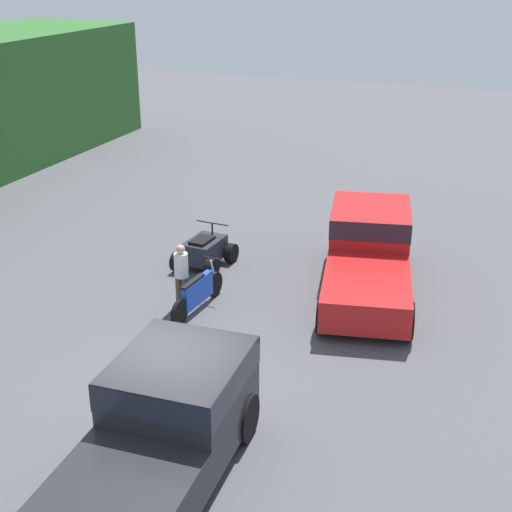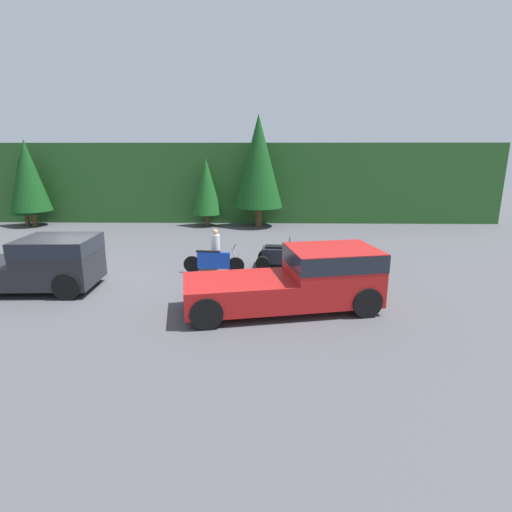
{
  "view_description": "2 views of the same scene",
  "coord_description": "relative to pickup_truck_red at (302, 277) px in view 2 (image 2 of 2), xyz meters",
  "views": [
    {
      "loc": [
        -10.03,
        -5.58,
        8.23
      ],
      "look_at": [
        6.09,
        0.56,
        0.95
      ],
      "focal_mm": 50.0,
      "sensor_mm": 36.0,
      "label": 1
    },
    {
      "loc": [
        6.38,
        -13.63,
        4.65
      ],
      "look_at": [
        6.09,
        0.56,
        0.95
      ],
      "focal_mm": 28.0,
      "sensor_mm": 36.0,
      "label": 2
    }
  ],
  "objects": [
    {
      "name": "hillside_backdrop",
      "position": [
        -7.54,
        18.12,
        1.64
      ],
      "size": [
        44.0,
        6.0,
        5.25
      ],
      "color": "#2D6028",
      "rests_on": "ground_plane"
    },
    {
      "name": "tree_right",
      "position": [
        -1.54,
        14.02,
        3.09
      ],
      "size": [
        3.05,
        3.05,
        6.94
      ],
      "color": "brown",
      "rests_on": "ground_plane"
    },
    {
      "name": "tree_mid_left",
      "position": [
        -16.14,
        13.88,
        2.23
      ],
      "size": [
        2.41,
        2.41,
        5.48
      ],
      "color": "brown",
      "rests_on": "ground_plane"
    },
    {
      "name": "pickup_truck_second",
      "position": [
        -9.03,
        1.5,
        -0.0
      ],
      "size": [
        5.38,
        2.42,
        1.86
      ],
      "rotation": [
        0.0,
        0.0,
        0.04
      ],
      "color": "#232328",
      "rests_on": "ground_plane"
    },
    {
      "name": "ground_plane",
      "position": [
        -7.54,
        2.12,
        -0.99
      ],
      "size": [
        80.0,
        80.0,
        0.0
      ],
      "primitive_type": "plane",
      "color": "#4C4C51"
    },
    {
      "name": "quad_atv",
      "position": [
        -0.59,
        4.58,
        -0.53
      ],
      "size": [
        1.85,
        1.44,
        1.18
      ],
      "rotation": [
        0.0,
        0.0,
        -0.08
      ],
      "color": "black",
      "rests_on": "ground_plane"
    },
    {
      "name": "tree_mid_right",
      "position": [
        -4.86,
        14.12,
        1.55
      ],
      "size": [
        1.9,
        1.9,
        4.32
      ],
      "color": "brown",
      "rests_on": "ground_plane"
    },
    {
      "name": "tree_left",
      "position": [
        -16.6,
        13.89,
        1.56
      ],
      "size": [
        1.9,
        1.9,
        4.33
      ],
      "color": "brown",
      "rests_on": "ground_plane"
    },
    {
      "name": "pickup_truck_red",
      "position": [
        0.0,
        0.0,
        0.0
      ],
      "size": [
        6.1,
        3.27,
        1.86
      ],
      "rotation": [
        0.0,
        0.0,
        0.2
      ],
      "color": "red",
      "rests_on": "ground_plane"
    },
    {
      "name": "dirt_bike",
      "position": [
        -3.14,
        3.6,
        -0.52
      ],
      "size": [
        2.43,
        0.6,
        1.12
      ],
      "rotation": [
        0.0,
        0.0,
        -0.08
      ],
      "color": "black",
      "rests_on": "ground_plane"
    },
    {
      "name": "rider_person",
      "position": [
        -3.11,
        4.05,
        -0.07
      ],
      "size": [
        0.39,
        0.39,
        1.69
      ],
      "rotation": [
        0.0,
        0.0,
        -0.14
      ],
      "color": "brown",
      "rests_on": "ground_plane"
    }
  ]
}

